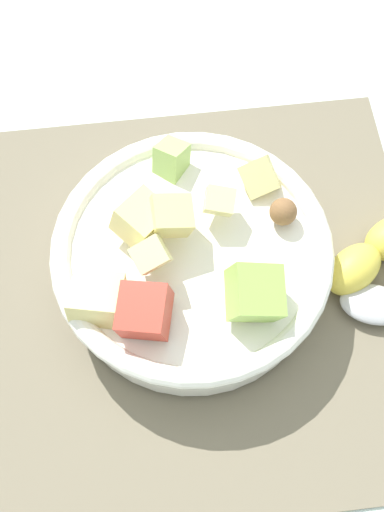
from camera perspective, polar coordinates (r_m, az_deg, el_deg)
name	(u,v)px	position (r m, az deg, el deg)	size (l,w,h in m)	color
ground_plane	(177,297)	(0.62, -1.20, -3.22)	(2.40, 2.40, 0.00)	silver
placemat	(177,295)	(0.61, -1.21, -3.11)	(0.41, 0.37, 0.01)	#756B56
salad_bowl	(191,260)	(0.59, -0.08, -0.30)	(0.22, 0.22, 0.10)	white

